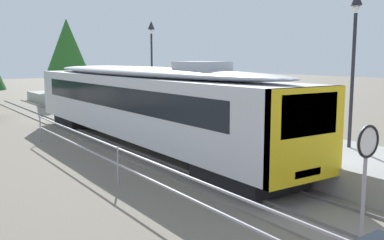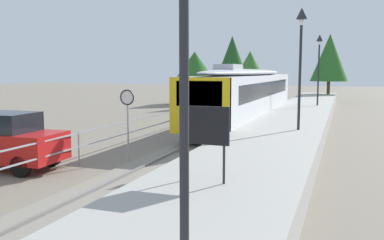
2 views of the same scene
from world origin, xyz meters
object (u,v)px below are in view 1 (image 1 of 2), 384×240
object	(u,v)px
commuter_train	(139,100)
platform_lamp_far_end	(152,48)
speed_limit_sign	(366,162)
platform_lamp_mid_platform	(354,39)

from	to	relation	value
commuter_train	platform_lamp_far_end	world-z (taller)	platform_lamp_far_end
platform_lamp_far_end	speed_limit_sign	distance (m)	20.04
commuter_train	platform_lamp_far_end	size ratio (longest dim) A/B	3.68
platform_lamp_mid_platform	platform_lamp_far_end	distance (m)	14.25
platform_lamp_far_end	commuter_train	bearing A→B (deg)	-123.38
commuter_train	speed_limit_sign	world-z (taller)	commuter_train
commuter_train	platform_lamp_far_end	distance (m)	7.88
commuter_train	platform_lamp_far_end	bearing A→B (deg)	56.62
platform_lamp_far_end	speed_limit_sign	size ratio (longest dim) A/B	1.91
platform_lamp_mid_platform	platform_lamp_far_end	world-z (taller)	same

